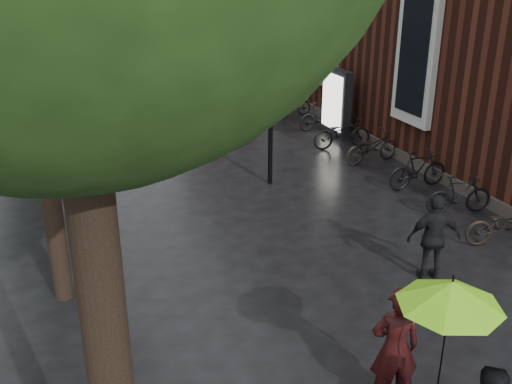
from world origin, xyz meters
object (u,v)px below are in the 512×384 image
pedestrian_walking (434,238)px  parked_bicycles (360,141)px  ad_lightbox (336,102)px  person_burgundy (395,348)px  lamp_post (271,85)px

pedestrian_walking → parked_bicycles: 6.85m
pedestrian_walking → ad_lightbox: bearing=-90.2°
person_burgundy → parked_bicycles: person_burgundy is taller
person_burgundy → pedestrian_walking: bearing=-119.0°
ad_lightbox → person_burgundy: bearing=-115.9°
lamp_post → person_burgundy: bearing=-101.6°
lamp_post → pedestrian_walking: bearing=-80.6°
pedestrian_walking → parked_bicycles: size_ratio=0.13×
ad_lightbox → lamp_post: lamp_post is taller
person_burgundy → lamp_post: size_ratio=0.43×
parked_bicycles → lamp_post: (-3.24, -1.00, 2.09)m
ad_lightbox → lamp_post: (-3.59, -3.14, 1.49)m
ad_lightbox → lamp_post: bearing=-139.5°
parked_bicycles → ad_lightbox: 2.25m
parked_bicycles → pedestrian_walking: bearing=-110.1°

